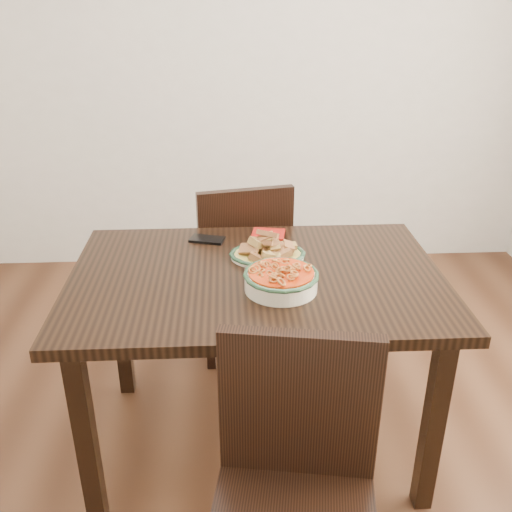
{
  "coord_description": "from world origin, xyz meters",
  "views": [
    {
      "loc": [
        -0.18,
        -1.74,
        1.66
      ],
      "look_at": [
        -0.08,
        0.06,
        0.81
      ],
      "focal_mm": 40.0,
      "sensor_mm": 36.0,
      "label": 1
    }
  ],
  "objects_px": {
    "dining_table": "(256,296)",
    "fish_plate": "(268,247)",
    "chair_far": "(241,262)",
    "chair_near": "(295,485)",
    "smartphone": "(207,239)",
    "noodle_bowl": "(281,278)"
  },
  "relations": [
    {
      "from": "noodle_bowl",
      "to": "dining_table",
      "type": "bearing_deg",
      "value": 122.57
    },
    {
      "from": "chair_far",
      "to": "smartphone",
      "type": "xyz_separation_m",
      "value": [
        -0.14,
        -0.31,
        0.26
      ]
    },
    {
      "from": "chair_near",
      "to": "smartphone",
      "type": "relative_size",
      "value": 6.67
    },
    {
      "from": "dining_table",
      "to": "smartphone",
      "type": "relative_size",
      "value": 9.76
    },
    {
      "from": "noodle_bowl",
      "to": "smartphone",
      "type": "relative_size",
      "value": 1.88
    },
    {
      "from": "chair_near",
      "to": "smartphone",
      "type": "bearing_deg",
      "value": 112.76
    },
    {
      "from": "chair_near",
      "to": "noodle_bowl",
      "type": "bearing_deg",
      "value": 98.05
    },
    {
      "from": "chair_far",
      "to": "chair_near",
      "type": "bearing_deg",
      "value": 82.96
    },
    {
      "from": "chair_far",
      "to": "fish_plate",
      "type": "xyz_separation_m",
      "value": [
        0.09,
        -0.48,
        0.3
      ]
    },
    {
      "from": "noodle_bowl",
      "to": "smartphone",
      "type": "xyz_separation_m",
      "value": [
        -0.25,
        0.42,
        -0.04
      ]
    },
    {
      "from": "noodle_bowl",
      "to": "smartphone",
      "type": "height_order",
      "value": "noodle_bowl"
    },
    {
      "from": "chair_far",
      "to": "noodle_bowl",
      "type": "distance_m",
      "value": 0.8
    },
    {
      "from": "fish_plate",
      "to": "smartphone",
      "type": "relative_size",
      "value": 2.03
    },
    {
      "from": "chair_far",
      "to": "noodle_bowl",
      "type": "bearing_deg",
      "value": 87.46
    },
    {
      "from": "chair_near",
      "to": "smartphone",
      "type": "height_order",
      "value": "chair_near"
    },
    {
      "from": "dining_table",
      "to": "chair_near",
      "type": "bearing_deg",
      "value": -85.03
    },
    {
      "from": "chair_far",
      "to": "smartphone",
      "type": "relative_size",
      "value": 6.67
    },
    {
      "from": "dining_table",
      "to": "fish_plate",
      "type": "distance_m",
      "value": 0.19
    },
    {
      "from": "dining_table",
      "to": "fish_plate",
      "type": "height_order",
      "value": "fish_plate"
    },
    {
      "from": "chair_far",
      "to": "fish_plate",
      "type": "relative_size",
      "value": 3.28
    },
    {
      "from": "dining_table",
      "to": "noodle_bowl",
      "type": "distance_m",
      "value": 0.19
    },
    {
      "from": "dining_table",
      "to": "noodle_bowl",
      "type": "relative_size",
      "value": 5.2
    }
  ]
}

